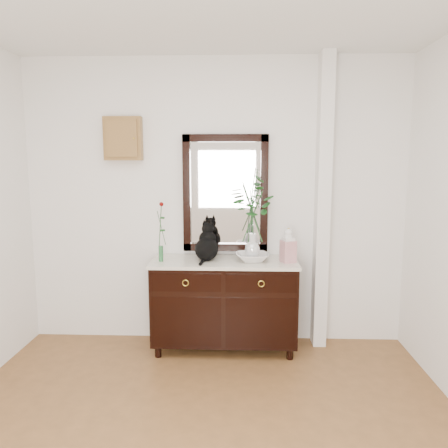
{
  "coord_description": "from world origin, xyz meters",
  "views": [
    {
      "loc": [
        0.25,
        -2.14,
        1.77
      ],
      "look_at": [
        0.1,
        1.63,
        1.2
      ],
      "focal_mm": 35.0,
      "sensor_mm": 36.0,
      "label": 1
    }
  ],
  "objects_px": {
    "sideboard": "(224,300)",
    "lotus_bowl": "(252,257)",
    "ginger_jar": "(288,245)",
    "cat": "(207,241)"
  },
  "relations": [
    {
      "from": "cat",
      "to": "lotus_bowl",
      "type": "height_order",
      "value": "cat"
    },
    {
      "from": "cat",
      "to": "ginger_jar",
      "type": "bearing_deg",
      "value": 1.39
    },
    {
      "from": "lotus_bowl",
      "to": "cat",
      "type": "bearing_deg",
      "value": 175.96
    },
    {
      "from": "cat",
      "to": "ginger_jar",
      "type": "xyz_separation_m",
      "value": [
        0.73,
        -0.05,
        -0.02
      ]
    },
    {
      "from": "sideboard",
      "to": "ginger_jar",
      "type": "relative_size",
      "value": 4.25
    },
    {
      "from": "sideboard",
      "to": "lotus_bowl",
      "type": "height_order",
      "value": "lotus_bowl"
    },
    {
      "from": "lotus_bowl",
      "to": "ginger_jar",
      "type": "height_order",
      "value": "ginger_jar"
    },
    {
      "from": "sideboard",
      "to": "ginger_jar",
      "type": "height_order",
      "value": "ginger_jar"
    },
    {
      "from": "lotus_bowl",
      "to": "ginger_jar",
      "type": "xyz_separation_m",
      "value": [
        0.32,
        -0.02,
        0.12
      ]
    },
    {
      "from": "cat",
      "to": "lotus_bowl",
      "type": "relative_size",
      "value": 1.16
    }
  ]
}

